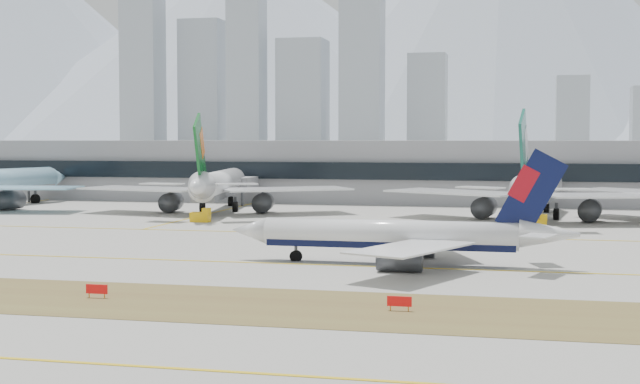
% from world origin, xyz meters
% --- Properties ---
extents(ground, '(3000.00, 3000.00, 0.00)m').
position_xyz_m(ground, '(0.00, 0.00, 0.00)').
color(ground, gray).
rests_on(ground, ground).
extents(apron_markings, '(360.00, 122.22, 0.06)m').
position_xyz_m(apron_markings, '(0.00, -53.95, 0.02)').
color(apron_markings, brown).
rests_on(apron_markings, ground).
extents(taxiing_airliner, '(42.78, 37.25, 14.39)m').
position_xyz_m(taxiing_airliner, '(20.57, -2.44, 3.47)').
color(taxiing_airliner, white).
rests_on(taxiing_airliner, ground).
extents(widebody_eva, '(56.58, 56.02, 20.46)m').
position_xyz_m(widebody_eva, '(-27.51, 67.32, 5.44)').
color(widebody_eva, white).
rests_on(widebody_eva, ground).
extents(widebody_cathay, '(57.61, 56.80, 20.70)m').
position_xyz_m(widebody_cathay, '(37.58, 63.98, 5.50)').
color(widebody_cathay, white).
rests_on(widebody_cathay, ground).
extents(terminal, '(280.00, 43.10, 15.00)m').
position_xyz_m(terminal, '(0.00, 114.84, 7.50)').
color(terminal, gray).
rests_on(terminal, ground).
extents(hold_sign_left, '(2.20, 0.15, 1.35)m').
position_xyz_m(hold_sign_left, '(-4.92, -32.00, 0.88)').
color(hold_sign_left, red).
rests_on(hold_sign_left, ground).
extents(hold_sign_right, '(2.20, 0.15, 1.35)m').
position_xyz_m(hold_sign_right, '(24.28, -32.00, 0.88)').
color(hold_sign_right, red).
rests_on(hold_sign_right, ground).
extents(gse_c, '(3.55, 2.00, 2.60)m').
position_xyz_m(gse_c, '(37.36, 44.57, 1.05)').
color(gse_c, yellow).
rests_on(gse_c, ground).
extents(gse_b, '(3.55, 2.00, 2.60)m').
position_xyz_m(gse_b, '(-23.04, 45.22, 1.05)').
color(gse_b, yellow).
rests_on(gse_b, ground).
extents(city_skyline, '(342.00, 49.80, 140.00)m').
position_xyz_m(city_skyline, '(-106.76, 453.42, 49.80)').
color(city_skyline, '#9DA7B3').
rests_on(city_skyline, ground).
extents(mountain_ridge, '(2830.00, 1120.00, 470.00)m').
position_xyz_m(mountain_ridge, '(33.00, 1404.14, 181.85)').
color(mountain_ridge, '#9EA8B7').
rests_on(mountain_ridge, ground).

